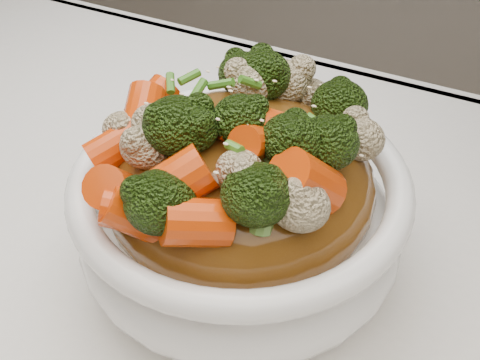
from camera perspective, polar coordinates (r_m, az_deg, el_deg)
The scene contains 8 objects.
tablecloth at distance 0.44m, azimuth -5.33°, elevation -14.22°, with size 1.20×0.80×0.04m, color white.
bowl at distance 0.42m, azimuth 0.00°, elevation -3.76°, with size 0.24×0.24×0.09m, color white, non-canonical shape.
sauce_base at distance 0.40m, azimuth 0.00°, elevation -0.37°, with size 0.19×0.19×0.11m, color #5E3610.
carrots at distance 0.36m, azimuth 0.00°, elevation 8.10°, with size 0.19×0.19×0.06m, color #CF3C06, non-canonical shape.
broccoli at distance 0.36m, azimuth 0.00°, elevation 7.95°, with size 0.19×0.19×0.05m, color black, non-canonical shape.
cauliflower at distance 0.36m, azimuth 0.00°, elevation 7.65°, with size 0.19×0.19×0.04m, color #C4B185, non-canonical shape.
scallions at distance 0.36m, azimuth 0.00°, elevation 8.25°, with size 0.14×0.14×0.02m, color #36701A, non-canonical shape.
sesame_seeds at distance 0.36m, azimuth 0.00°, elevation 8.25°, with size 0.17×0.17×0.01m, color beige, non-canonical shape.
Camera 1 is at (0.16, -0.21, 1.09)m, focal length 42.00 mm.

